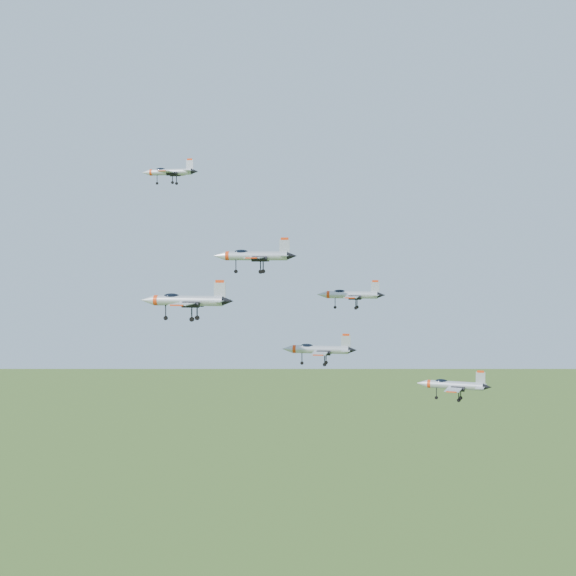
% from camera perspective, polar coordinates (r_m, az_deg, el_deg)
% --- Properties ---
extents(jet_lead, '(11.11, 9.35, 2.99)m').
position_cam_1_polar(jet_lead, '(151.95, -8.45, 8.17)').
color(jet_lead, '#A7ACB4').
extents(jet_left_high, '(13.49, 11.51, 3.68)m').
position_cam_1_polar(jet_left_high, '(129.50, -2.44, 2.32)').
color(jet_left_high, '#A7ACB4').
extents(jet_right_high, '(13.53, 11.46, 3.66)m').
position_cam_1_polar(jet_right_high, '(113.27, -7.30, -0.88)').
color(jet_right_high, '#A7ACB4').
extents(jet_left_low, '(11.49, 9.74, 3.11)m').
position_cam_1_polar(jet_left_low, '(135.03, 4.43, -0.47)').
color(jet_left_low, '#A7ACB4').
extents(jet_right_low, '(11.03, 9.40, 3.01)m').
position_cam_1_polar(jet_right_low, '(118.62, 2.16, -4.38)').
color(jet_right_low, '#A7ACB4').
extents(jet_trail, '(11.37, 9.44, 3.04)m').
position_cam_1_polar(jet_trail, '(125.07, 11.63, -6.77)').
color(jet_trail, '#A7ACB4').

